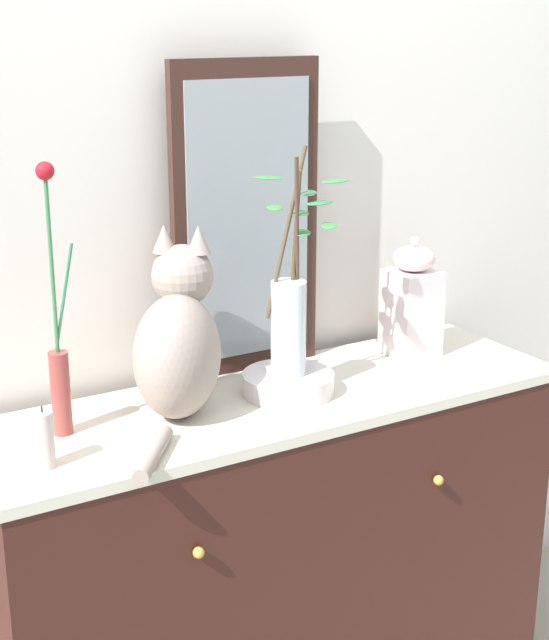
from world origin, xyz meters
The scene contains 9 objects.
wall_back centered at (0.00, 0.29, 1.30)m, with size 4.40×0.08×2.60m, color silver.
sideboard centered at (0.00, 0.00, 0.44)m, with size 1.38×0.44×0.88m.
mirror_leaning centered at (0.04, 0.19, 1.24)m, with size 0.38×0.03×0.73m.
cat_sitting centered at (-0.22, 0.02, 1.04)m, with size 0.37×0.43×0.40m.
vase_slim_green centered at (-0.48, 0.05, 1.05)m, with size 0.07×0.04×0.56m.
bowl_porcelain centered at (0.04, 0.00, 0.90)m, with size 0.21×0.21×0.05m, color silver.
vase_glass_clear centered at (0.04, 0.00, 1.07)m, with size 0.17×0.23×0.51m.
jar_lidded_porcelain centered at (0.44, 0.07, 1.01)m, with size 0.12×0.12×0.30m.
candle_pillar centered at (-0.56, -0.09, 0.94)m, with size 0.04×0.04×0.12m.
Camera 1 is at (-1.04, -1.74, 1.70)m, focal length 54.41 mm.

